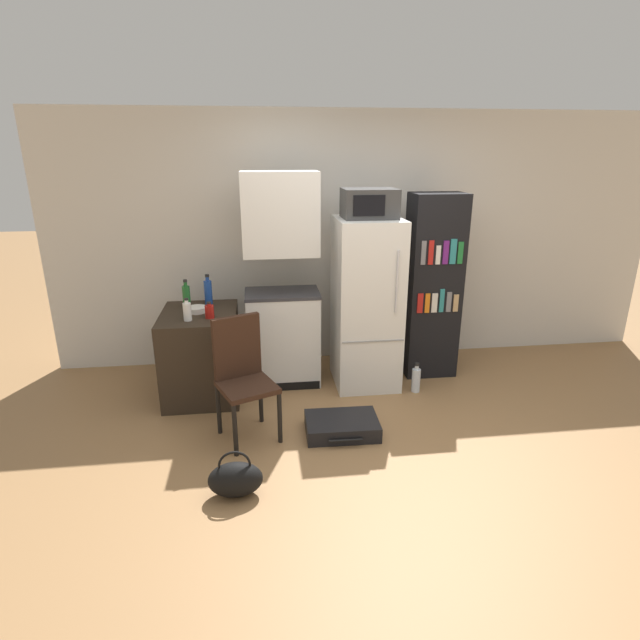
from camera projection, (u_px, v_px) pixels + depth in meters
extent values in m
plane|color=olive|center=(388.00, 455.00, 3.74)|extent=(24.00, 24.00, 0.00)
cube|color=beige|center=(363.00, 240.00, 5.24)|extent=(6.40, 0.10, 2.56)
cube|color=#2D2319|center=(202.00, 354.00, 4.57)|extent=(0.67, 0.80, 0.80)
cube|color=silver|center=(283.00, 339.00, 4.82)|extent=(0.68, 0.44, 0.88)
cube|color=#333338|center=(282.00, 293.00, 4.67)|extent=(0.69, 0.45, 0.03)
cube|color=silver|center=(280.00, 214.00, 4.43)|extent=(0.68, 0.37, 0.74)
cube|color=black|center=(286.00, 387.00, 4.73)|extent=(0.65, 0.01, 0.08)
cube|color=silver|center=(366.00, 304.00, 4.70)|extent=(0.59, 0.65, 1.60)
cube|color=gray|center=(373.00, 341.00, 4.47)|extent=(0.57, 0.01, 0.01)
cylinder|color=silver|center=(397.00, 282.00, 4.31)|extent=(0.02, 0.02, 0.56)
cube|color=#333333|center=(369.00, 203.00, 4.40)|extent=(0.47, 0.37, 0.26)
cube|color=black|center=(369.00, 206.00, 4.22)|extent=(0.27, 0.01, 0.17)
cube|color=black|center=(432.00, 287.00, 4.88)|extent=(0.51, 0.36, 1.80)
cube|color=red|center=(420.00, 303.00, 4.72)|extent=(0.05, 0.01, 0.19)
cube|color=orange|center=(427.00, 303.00, 4.73)|extent=(0.04, 0.01, 0.19)
cube|color=silver|center=(434.00, 303.00, 4.74)|extent=(0.05, 0.01, 0.19)
cube|color=teal|center=(442.00, 301.00, 4.74)|extent=(0.04, 0.01, 0.23)
cube|color=slate|center=(449.00, 302.00, 4.75)|extent=(0.05, 0.01, 0.20)
cube|color=tan|center=(456.00, 303.00, 4.77)|extent=(0.05, 0.01, 0.17)
cube|color=slate|center=(424.00, 253.00, 4.57)|extent=(0.04, 0.01, 0.22)
cube|color=red|center=(431.00, 253.00, 4.57)|extent=(0.05, 0.01, 0.22)
cube|color=silver|center=(438.00, 255.00, 4.59)|extent=(0.04, 0.01, 0.18)
cube|color=#661E75|center=(446.00, 253.00, 4.59)|extent=(0.05, 0.01, 0.22)
cube|color=teal|center=(453.00, 252.00, 4.60)|extent=(0.06, 0.01, 0.23)
cube|color=#1E7033|center=(460.00, 253.00, 4.61)|extent=(0.05, 0.01, 0.20)
cylinder|color=#1E6028|center=(187.00, 297.00, 4.54)|extent=(0.07, 0.07, 0.21)
cylinder|color=#1E6028|center=(185.00, 284.00, 4.50)|extent=(0.03, 0.03, 0.04)
cylinder|color=black|center=(185.00, 281.00, 4.49)|extent=(0.04, 0.04, 0.02)
cylinder|color=#AD1914|center=(210.00, 312.00, 4.29)|extent=(0.08, 0.08, 0.11)
cylinder|color=#AD1914|center=(209.00, 304.00, 4.27)|extent=(0.03, 0.03, 0.02)
cylinder|color=black|center=(209.00, 303.00, 4.26)|extent=(0.04, 0.04, 0.01)
cylinder|color=white|center=(187.00, 312.00, 4.22)|extent=(0.07, 0.07, 0.15)
cylinder|color=white|center=(186.00, 302.00, 4.19)|extent=(0.03, 0.03, 0.03)
cylinder|color=black|center=(186.00, 299.00, 4.18)|extent=(0.04, 0.04, 0.02)
cylinder|color=#1E47A3|center=(208.00, 292.00, 4.68)|extent=(0.07, 0.07, 0.22)
cylinder|color=#1E47A3|center=(207.00, 279.00, 4.64)|extent=(0.03, 0.03, 0.04)
cylinder|color=black|center=(207.00, 276.00, 4.63)|extent=(0.04, 0.04, 0.02)
cylinder|color=silver|center=(197.00, 310.00, 4.46)|extent=(0.18, 0.18, 0.05)
cylinder|color=black|center=(235.00, 430.00, 3.67)|extent=(0.04, 0.04, 0.42)
cylinder|color=black|center=(280.00, 418.00, 3.84)|extent=(0.04, 0.04, 0.42)
cylinder|color=black|center=(219.00, 409.00, 3.97)|extent=(0.04, 0.04, 0.42)
cylinder|color=black|center=(261.00, 399.00, 4.14)|extent=(0.04, 0.04, 0.42)
cube|color=#331E14|center=(247.00, 387.00, 3.83)|extent=(0.52, 0.52, 0.04)
cube|color=#331E14|center=(237.00, 347.00, 3.89)|extent=(0.37, 0.19, 0.50)
cube|color=black|center=(342.00, 426.00, 4.02)|extent=(0.59, 0.40, 0.13)
cylinder|color=black|center=(346.00, 440.00, 3.82)|extent=(0.26, 0.03, 0.02)
ellipsoid|color=black|center=(235.00, 480.00, 3.27)|extent=(0.36, 0.20, 0.24)
torus|color=black|center=(235.00, 466.00, 3.24)|extent=(0.21, 0.02, 0.21)
cylinder|color=silver|center=(416.00, 380.00, 4.70)|extent=(0.08, 0.08, 0.23)
cylinder|color=silver|center=(417.00, 367.00, 4.65)|extent=(0.04, 0.04, 0.04)
cylinder|color=black|center=(417.00, 364.00, 4.64)|extent=(0.04, 0.04, 0.02)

